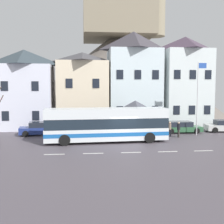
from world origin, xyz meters
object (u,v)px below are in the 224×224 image
Objects in this scene: townhouse_00 at (25,90)px; pedestrian_01 at (179,129)px; hilltop_castle at (117,71)px; townhouse_02 at (134,80)px; public_bench at (114,128)px; townhouse_01 at (83,90)px; parked_car_01 at (39,129)px; flagpole at (198,94)px; transit_bus at (106,125)px; pedestrian_00 at (170,128)px; bus_shelter at (135,107)px; townhouse_03 at (185,82)px; parked_car_00 at (181,127)px.

townhouse_00 is 6.08× the size of pedestrian_01.
townhouse_00 is at bearing -125.10° from hilltop_castle.
public_bench is (-3.00, -4.37, -5.69)m from townhouse_02.
parked_car_01 is (-4.72, -5.68, -4.14)m from townhouse_01.
flagpole is at bearing 165.97° from parked_car_01.
transit_bus reaches higher than pedestrian_01.
transit_bus is at bearing -104.14° from public_bench.
townhouse_00 is at bearing -71.00° from parked_car_01.
hilltop_castle is at bearing 96.09° from pedestrian_01.
transit_bus is (-4.38, -9.82, -4.53)m from townhouse_02.
parked_car_01 is at bearing 169.44° from pedestrian_00.
transit_bus is 3.10× the size of bus_shelter.
public_bench is (-9.83, -4.26, -5.42)m from townhouse_03.
parked_car_01 is (-15.85, 0.12, 0.05)m from parked_car_00.
townhouse_00 is 6.17× the size of pedestrian_00.
townhouse_02 is at bearing 107.65° from pedestrian_00.
townhouse_03 is 8.28× the size of public_bench.
townhouse_00 is 20.62m from townhouse_03.
bus_shelter is 5.09m from pedestrian_01.
townhouse_02 is 8.89m from parked_car_00.
pedestrian_01 is at bearing -158.33° from flagpole.
townhouse_02 is at bearing -162.63° from parked_car_01.
parked_car_01 is (-18.14, -5.07, -5.19)m from townhouse_03.
townhouse_02 is 3.27× the size of bus_shelter.
bus_shelter reaches higher than pedestrian_00.
townhouse_01 is 2.24× the size of parked_car_01.
parked_car_00 is (11.13, -5.80, -4.19)m from townhouse_01.
townhouse_03 is 21.15m from hilltop_castle.
flagpole is (6.67, -0.79, 1.43)m from bus_shelter.
townhouse_01 is 7.45m from public_bench.
townhouse_00 is at bearing 154.04° from bus_shelter.
townhouse_01 reaches higher than public_bench.
parked_car_01 is at bearing 143.12° from transit_bus.
townhouse_02 is 2.73× the size of parked_car_00.
parked_car_01 is 14.02m from pedestrian_00.
townhouse_02 reaches higher than flagpole.
transit_bus is 7.88m from pedestrian_01.
townhouse_01 is 13.23m from parked_car_00.
hilltop_castle is at bearing -122.13° from parked_car_01.
townhouse_00 is 7.22m from townhouse_01.
parked_car_01 reaches higher than public_bench.
townhouse_01 reaches higher than transit_bus.
transit_bus is at bearing -163.17° from pedestrian_00.
townhouse_03 is at bearing 37.84° from transit_bus.
townhouse_00 is at bearing -179.79° from townhouse_03.
bus_shelter is at bearing 165.93° from parked_car_01.
townhouse_02 is at bearing -90.86° from hilltop_castle.
transit_bus is 7.32× the size of pedestrian_00.
bus_shelter is 10.68m from parked_car_01.
pedestrian_01 is at bearing -25.07° from townhouse_00.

